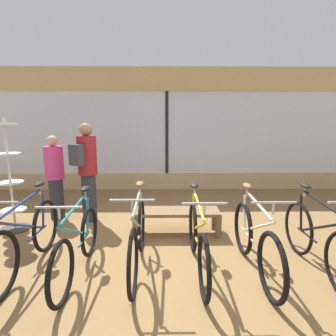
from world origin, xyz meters
The scene contains 12 objects.
ground_plane centered at (0.00, 0.00, 0.00)m, with size 24.00×24.00×0.00m, color olive.
shop_back_wall centered at (0.00, 3.74, 1.64)m, with size 12.00×0.08×3.20m.
bicycle_far_left centered at (-1.77, -0.19, 0.40)m, with size 0.46×1.82×1.05m.
bicycle_left centered at (-1.11, -0.30, 0.38)m, with size 0.46×1.68×1.02m.
bicycle_center_left centered at (-0.40, -0.17, 0.41)m, with size 0.46×1.76×1.05m.
bicycle_center_right centered at (0.34, -0.21, 0.39)m, with size 0.46×1.75×1.03m.
bicycle_right centered at (1.03, -0.27, 0.40)m, with size 0.46×1.72×1.05m.
bicycle_far_right centered at (1.80, -0.28, 0.40)m, with size 0.46×1.72×1.05m.
accessory_rack centered at (-2.64, 1.07, 0.77)m, with size 0.48×0.48×1.90m.
display_bench centered at (0.13, 0.86, 0.33)m, with size 1.40×0.44×0.41m.
customer_near_rack centered at (-1.47, 1.45, 0.98)m, with size 0.49×0.56×1.81m.
customer_by_window centered at (-2.13, 1.63, 0.83)m, with size 0.48×0.48×1.58m.
Camera 1 is at (-0.07, -3.23, 1.84)m, focal length 28.00 mm.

